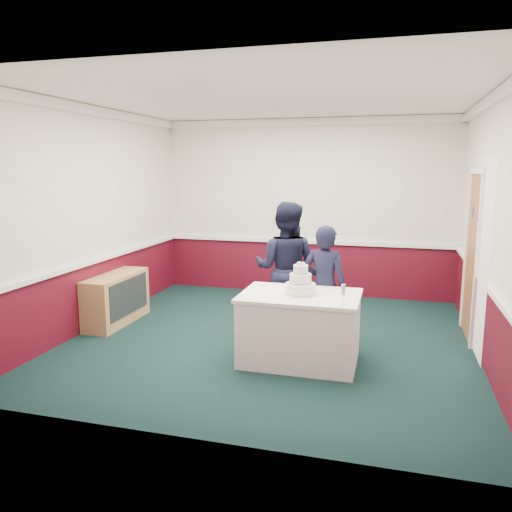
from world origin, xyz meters
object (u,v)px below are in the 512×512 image
(wedding_cake, at_px, (300,284))
(cake_table, at_px, (300,327))
(cake_knife, at_px, (294,298))
(sideboard, at_px, (117,299))
(person_man, at_px, (285,269))
(champagne_flute, at_px, (343,291))
(person_woman, at_px, (324,287))

(wedding_cake, bearing_deg, cake_table, -90.00)
(cake_table, bearing_deg, cake_knife, -98.53)
(sideboard, xyz_separation_m, cake_table, (2.77, -0.73, 0.05))
(wedding_cake, xyz_separation_m, cake_knife, (-0.03, -0.20, -0.11))
(cake_knife, xyz_separation_m, person_man, (-0.34, 1.12, 0.08))
(cake_table, xyz_separation_m, champagne_flute, (0.50, -0.28, 0.53))
(person_woman, bearing_deg, person_man, -22.23)
(wedding_cake, bearing_deg, sideboard, 165.23)
(person_man, height_order, person_woman, person_man)
(sideboard, height_order, cake_knife, cake_knife)
(champagne_flute, bearing_deg, sideboard, 162.83)
(champagne_flute, bearing_deg, wedding_cake, 150.75)
(champagne_flute, bearing_deg, cake_table, 150.75)
(sideboard, xyz_separation_m, person_man, (2.40, 0.19, 0.53))
(cake_knife, distance_m, person_man, 1.17)
(champagne_flute, bearing_deg, person_woman, 110.05)
(wedding_cake, distance_m, cake_knife, 0.23)
(cake_table, bearing_deg, wedding_cake, 90.00)
(person_woman, bearing_deg, cake_table, 81.31)
(cake_knife, bearing_deg, champagne_flute, 7.57)
(sideboard, bearing_deg, cake_table, -14.77)
(sideboard, bearing_deg, champagne_flute, -17.17)
(person_woman, bearing_deg, wedding_cake, 81.31)
(sideboard, bearing_deg, wedding_cake, -14.77)
(cake_table, relative_size, wedding_cake, 3.63)
(wedding_cake, height_order, person_woman, person_woman)
(cake_table, distance_m, person_man, 1.10)
(cake_table, relative_size, champagne_flute, 6.44)
(champagne_flute, bearing_deg, person_man, 125.88)
(champagne_flute, height_order, person_man, person_man)
(cake_table, relative_size, person_woman, 0.87)
(person_man, xyz_separation_m, person_woman, (0.56, -0.37, -0.12))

